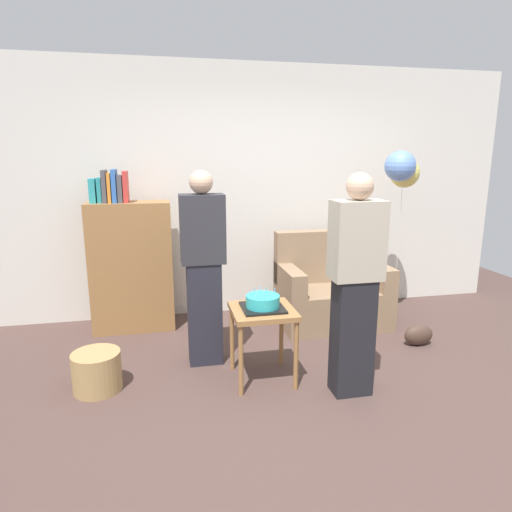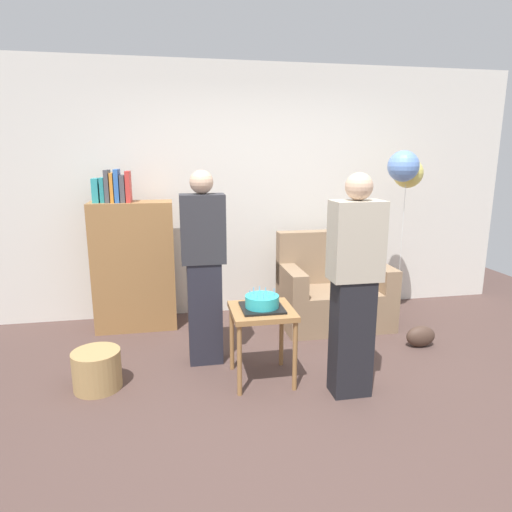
% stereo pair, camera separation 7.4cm
% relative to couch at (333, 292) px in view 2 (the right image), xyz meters
% --- Properties ---
extents(ground_plane, '(8.00, 8.00, 0.00)m').
position_rel_couch_xyz_m(ground_plane, '(-0.75, -1.41, -0.34)').
color(ground_plane, '#4C3833').
extents(wall_back, '(6.00, 0.10, 2.70)m').
position_rel_couch_xyz_m(wall_back, '(-0.75, 0.64, 1.01)').
color(wall_back, silver).
rests_on(wall_back, ground_plane).
extents(couch, '(1.10, 0.70, 0.96)m').
position_rel_couch_xyz_m(couch, '(0.00, 0.00, 0.00)').
color(couch, '#8C7054').
rests_on(couch, ground_plane).
extents(bookshelf, '(0.80, 0.36, 1.61)m').
position_rel_couch_xyz_m(bookshelf, '(-2.03, 0.27, 0.35)').
color(bookshelf, olive).
rests_on(bookshelf, ground_plane).
extents(side_table, '(0.48, 0.48, 0.59)m').
position_rel_couch_xyz_m(side_table, '(-0.98, -1.06, 0.16)').
color(side_table, olive).
rests_on(side_table, ground_plane).
extents(birthday_cake, '(0.32, 0.32, 0.16)m').
position_rel_couch_xyz_m(birthday_cake, '(-0.98, -1.06, 0.30)').
color(birthday_cake, black).
rests_on(birthday_cake, side_table).
extents(person_blowing_candles, '(0.36, 0.22, 1.63)m').
position_rel_couch_xyz_m(person_blowing_candles, '(-1.39, -0.65, 0.49)').
color(person_blowing_candles, '#23232D').
rests_on(person_blowing_candles, ground_plane).
extents(person_holding_cake, '(0.36, 0.22, 1.63)m').
position_rel_couch_xyz_m(person_holding_cake, '(-0.37, -1.38, 0.49)').
color(person_holding_cake, black).
rests_on(person_holding_cake, ground_plane).
extents(wicker_basket, '(0.36, 0.36, 0.30)m').
position_rel_couch_xyz_m(wicker_basket, '(-2.24, -0.96, -0.19)').
color(wicker_basket, '#A88451').
rests_on(wicker_basket, ground_plane).
extents(handbag, '(0.28, 0.14, 0.20)m').
position_rel_couch_xyz_m(handbag, '(0.60, -0.73, -0.24)').
color(handbag, '#473328').
rests_on(handbag, ground_plane).
extents(balloon_bunch, '(0.43, 0.42, 1.79)m').
position_rel_couch_xyz_m(balloon_bunch, '(0.69, -0.07, 1.26)').
color(balloon_bunch, silver).
rests_on(balloon_bunch, ground_plane).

